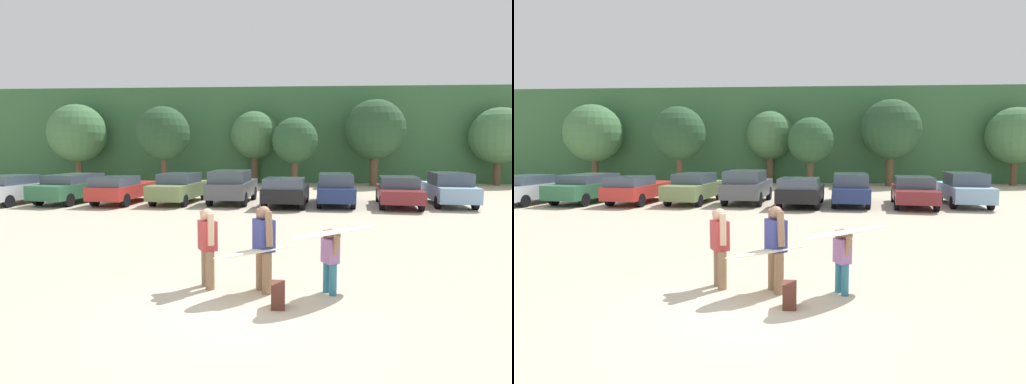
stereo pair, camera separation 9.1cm
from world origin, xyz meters
TOP-DOWN VIEW (x-y plane):
  - ground_plane at (0.00, 0.00)m, footprint 120.00×120.00m
  - hillside_ridge at (0.00, 33.57)m, footprint 108.00×12.00m
  - tree_right at (-15.08, 25.64)m, footprint 4.43×4.43m
  - tree_far_left at (-8.00, 24.40)m, footprint 3.92×3.92m
  - tree_center_right at (-1.45, 26.93)m, footprint 3.74×3.74m
  - tree_ridge_back at (1.65, 24.39)m, footprint 3.31×3.31m
  - tree_far_right at (7.47, 25.20)m, footprint 4.37×4.37m
  - tree_left at (16.75, 26.21)m, footprint 4.20×4.20m
  - parked_car_silver at (-12.65, 13.80)m, footprint 2.67×4.83m
  - parked_car_forest_green at (-9.94, 14.42)m, footprint 2.76×5.06m
  - parked_car_red at (-7.26, 14.16)m, footprint 2.34×4.89m
  - parked_car_olive_green at (-4.47, 14.55)m, footprint 2.39×4.71m
  - parked_car_dark_gray at (-1.77, 14.60)m, footprint 2.28×4.56m
  - parked_car_black at (0.95, 13.60)m, footprint 2.42×4.40m
  - parked_car_navy at (3.38, 14.31)m, footprint 2.16×4.90m
  - parked_car_maroon at (6.34, 13.94)m, footprint 2.59×4.92m
  - parked_car_sky_blue at (8.89, 14.45)m, footprint 2.32×4.78m
  - person_adult at (0.43, 1.06)m, footprint 0.47×0.66m
  - person_child at (1.71, 1.01)m, footprint 0.36×0.51m
  - person_companion at (-0.70, 1.25)m, footprint 0.45×0.63m
  - surfboard_cream at (0.34, 0.98)m, footprint 1.91×1.72m
  - surfboard_white at (1.79, 0.89)m, footprint 2.02×1.91m
  - backpack_dropped at (0.73, 0.22)m, footprint 0.24×0.34m

SIDE VIEW (x-z plane):
  - ground_plane at x=0.00m, z-range 0.00..0.00m
  - backpack_dropped at x=0.73m, z-range 0.00..0.45m
  - person_child at x=1.71m, z-range 0.08..1.35m
  - parked_car_black at x=0.95m, z-range 0.04..1.45m
  - parked_car_red at x=-7.26m, z-range 0.04..1.45m
  - parked_car_maroon at x=6.34m, z-range 0.04..1.46m
  - parked_car_silver at x=-12.65m, z-range 0.04..1.48m
  - parked_car_olive_green at x=-4.47m, z-range 0.02..1.54m
  - parked_car_forest_green at x=-9.94m, z-range 0.07..1.52m
  - parked_car_navy at x=3.38m, z-range 0.03..1.58m
  - parked_car_sky_blue at x=8.89m, z-range 0.01..1.62m
  - surfboard_cream at x=0.34m, z-range 0.75..0.91m
  - parked_car_dark_gray at x=-1.77m, z-range 0.05..1.73m
  - person_companion at x=-0.70m, z-range 0.10..1.71m
  - person_adult at x=0.43m, z-range 0.11..1.79m
  - surfboard_white at x=1.79m, z-range 1.15..1.32m
  - tree_ridge_back at x=1.65m, z-range 0.81..5.80m
  - tree_left at x=16.75m, z-range 0.78..6.57m
  - tree_center_right at x=-1.45m, z-range 0.93..6.61m
  - hillside_ridge at x=0.00m, z-range 0.00..7.61m
  - tree_far_left at x=-8.00m, z-range 0.93..6.77m
  - tree_right at x=-15.08m, z-range 0.84..7.00m
  - tree_far_right at x=7.47m, z-range 0.95..7.27m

